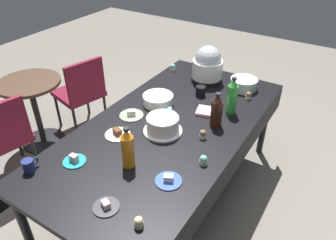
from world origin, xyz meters
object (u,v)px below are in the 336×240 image
at_px(dessert_plate_sage, 131,114).
at_px(cupcake_rose, 203,134).
at_px(dessert_plate_cobalt, 168,180).
at_px(dessert_plate_teal, 74,160).
at_px(soda_bottle_lime_soda, 232,97).
at_px(cupcake_lemon, 173,67).
at_px(cupcake_berry, 170,111).
at_px(maroon_chair_left, 1,135).
at_px(dessert_plate_cream, 118,134).
at_px(slow_cooker, 208,65).
at_px(coffee_mug_black, 201,91).
at_px(dessert_plate_charcoal, 106,206).
at_px(cupcake_mint, 248,96).
at_px(round_cafe_table, 34,101).
at_px(coffee_mug_navy, 29,165).
at_px(cupcake_cocoa, 139,222).
at_px(soda_bottle_orange_juice, 128,148).
at_px(potluck_table, 168,132).
at_px(soda_bottle_cola, 217,111).
at_px(ceramic_snack_bowl, 158,100).
at_px(frosted_layer_cake, 163,125).
at_px(cupcake_vanilla, 203,160).
at_px(maroon_chair_right, 81,90).
at_px(glass_salad_bowl, 244,84).

distance_m(dessert_plate_sage, cupcake_rose, 0.60).
height_order(dessert_plate_cobalt, dessert_plate_teal, dessert_plate_teal).
xyz_separation_m(dessert_plate_teal, soda_bottle_lime_soda, (1.09, -0.61, 0.13)).
xyz_separation_m(cupcake_lemon, soda_bottle_lime_soda, (-0.42, -0.79, 0.11)).
distance_m(cupcake_berry, soda_bottle_lime_soda, 0.49).
distance_m(dessert_plate_sage, maroon_chair_left, 1.17).
bearing_deg(dessert_plate_cream, slow_cooker, -8.12).
bearing_deg(coffee_mug_black, dessert_plate_sage, 152.17).
bearing_deg(dessert_plate_charcoal, cupcake_berry, 11.65).
bearing_deg(cupcake_mint, dessert_plate_teal, 154.33).
bearing_deg(dessert_plate_teal, cupcake_berry, -15.34).
distance_m(cupcake_berry, round_cafe_table, 1.51).
bearing_deg(coffee_mug_navy, cupcake_lemon, 0.22).
height_order(cupcake_cocoa, soda_bottle_orange_juice, soda_bottle_orange_juice).
height_order(potluck_table, cupcake_mint, cupcake_mint).
height_order(dessert_plate_cream, cupcake_berry, cupcake_berry).
height_order(dessert_plate_cobalt, soda_bottle_cola, soda_bottle_cola).
xyz_separation_m(ceramic_snack_bowl, cupcake_mint, (0.47, -0.60, -0.01)).
relative_size(dessert_plate_cream, soda_bottle_cola, 0.68).
distance_m(frosted_layer_cake, cupcake_vanilla, 0.44).
xyz_separation_m(cupcake_lemon, maroon_chair_right, (-0.46, 0.85, -0.29)).
xyz_separation_m(dessert_plate_cobalt, soda_bottle_cola, (0.69, 0.02, 0.11)).
bearing_deg(coffee_mug_navy, dessert_plate_sage, -10.22).
bearing_deg(dessert_plate_sage, frosted_layer_cake, -98.00).
height_order(glass_salad_bowl, cupcake_lemon, glass_salad_bowl).
relative_size(dessert_plate_teal, cupcake_rose, 2.20).
bearing_deg(coffee_mug_black, frosted_layer_cake, -178.55).
distance_m(ceramic_snack_bowl, dessert_plate_cobalt, 0.91).
bearing_deg(cupcake_vanilla, maroon_chair_left, 100.47).
xyz_separation_m(cupcake_berry, coffee_mug_black, (0.40, -0.06, 0.01)).
xyz_separation_m(glass_salad_bowl, ceramic_snack_bowl, (-0.63, 0.50, -0.01)).
height_order(dessert_plate_teal, cupcake_cocoa, cupcake_cocoa).
height_order(dessert_plate_charcoal, soda_bottle_lime_soda, soda_bottle_lime_soda).
height_order(cupcake_cocoa, coffee_mug_black, coffee_mug_black).
height_order(dessert_plate_teal, maroon_chair_right, maroon_chair_right).
distance_m(cupcake_berry, cupcake_cocoa, 1.07).
xyz_separation_m(dessert_plate_teal, coffee_mug_navy, (-0.20, 0.17, 0.03)).
xyz_separation_m(cupcake_rose, soda_bottle_cola, (0.20, -0.01, 0.09)).
relative_size(cupcake_cocoa, coffee_mug_black, 0.56).
bearing_deg(soda_bottle_orange_juice, dessert_plate_cream, 51.83).
xyz_separation_m(cupcake_rose, round_cafe_table, (-0.05, 1.83, -0.28)).
relative_size(dessert_plate_charcoal, cupcake_cocoa, 2.21).
bearing_deg(dessert_plate_teal, dessert_plate_cream, -7.42).
bearing_deg(maroon_chair_left, ceramic_snack_bowl, -53.94).
xyz_separation_m(dessert_plate_sage, maroon_chair_left, (-0.53, 1.01, -0.27)).
height_order(cupcake_rose, cupcake_mint, same).
height_order(frosted_layer_cake, ceramic_snack_bowl, frosted_layer_cake).
xyz_separation_m(glass_salad_bowl, round_cafe_table, (-0.90, 1.81, -0.30)).
relative_size(cupcake_lemon, cupcake_vanilla, 1.00).
relative_size(frosted_layer_cake, cupcake_mint, 4.21).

